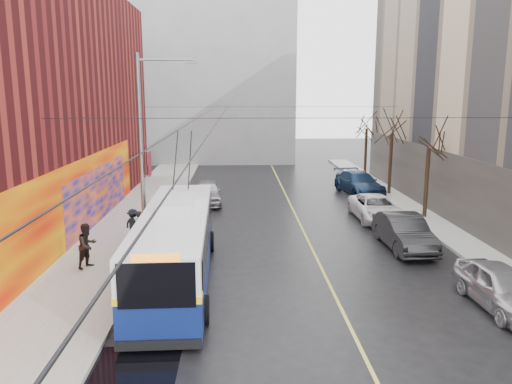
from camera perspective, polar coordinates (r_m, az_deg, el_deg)
ground at (r=14.37m, az=6.67°, el=-19.29°), size 140.00×140.00×0.00m
sidewalk_left at (r=25.97m, az=-15.42°, el=-5.33°), size 4.00×60.00×0.15m
sidewalk_right at (r=27.58m, az=21.58°, el=-4.76°), size 2.00×60.00×0.15m
lane_line at (r=27.45m, az=5.32°, el=-4.23°), size 0.12×50.00×0.01m
building_far at (r=57.38m, az=-6.30°, el=12.84°), size 20.50×12.10×18.00m
streetlight_pole at (r=22.74m, az=-12.59°, el=4.78°), size 2.65×0.60×9.00m
catenary_wires at (r=27.03m, az=-3.27°, el=8.98°), size 18.00×60.00×0.22m
tree_near at (r=30.40m, az=19.24°, el=6.22°), size 3.20×3.20×6.40m
tree_mid at (r=36.98m, az=15.33°, el=7.65°), size 3.20×3.20×6.68m
tree_far at (r=43.70m, az=12.58°, el=8.11°), size 3.20×3.20×6.57m
puddle at (r=14.45m, az=-14.61°, el=-19.40°), size 2.69×2.87×0.01m
pigeons_flying at (r=22.72m, az=-2.96°, el=11.35°), size 4.42×2.91×2.22m
trolleybus at (r=19.73m, az=-9.12°, el=-5.89°), size 2.95×11.69×5.50m
parked_car_a at (r=19.35m, az=26.25°, el=-9.73°), size 1.92×4.46×1.50m
parked_car_b at (r=24.78m, az=16.56°, el=-4.41°), size 1.83×4.97×1.63m
parked_car_c at (r=29.99m, az=13.53°, el=-1.78°), size 2.44×5.17×1.43m
parked_car_d at (r=37.43m, az=11.69°, el=1.00°), size 3.20×5.93×1.63m
following_car at (r=33.60m, az=-5.63°, el=-0.02°), size 2.15×4.71×1.57m
pedestrian_a at (r=24.28m, az=-13.04°, el=-4.10°), size 0.54×0.70×1.70m
pedestrian_b at (r=21.92m, az=-18.72°, el=-5.81°), size 1.08×1.15×1.89m
pedestrian_c at (r=25.38m, az=-13.85°, el=-3.62°), size 1.16×1.06×1.57m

